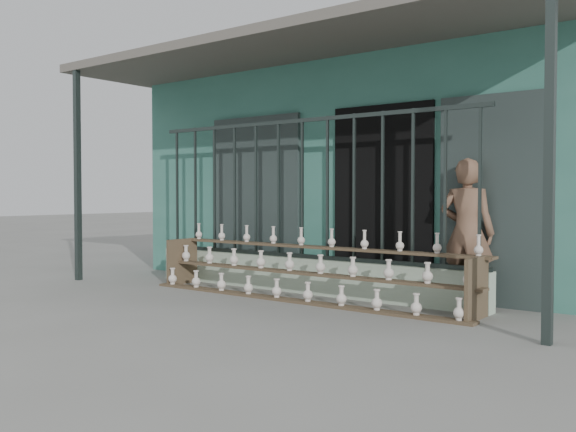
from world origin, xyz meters
The scene contains 6 objects.
ground centered at (0.00, 0.00, 0.00)m, with size 60.00×60.00×0.00m, color slate.
workshop_building centered at (0.00, 4.23, 1.62)m, with size 7.40×6.60×3.21m.
parapet_wall centered at (0.00, 1.30, 0.23)m, with size 5.00×0.20×0.45m, color #ABC1A5.
security_fence centered at (0.00, 1.30, 1.35)m, with size 5.00×0.04×1.80m.
shelf_rack centered at (0.33, 0.89, 0.36)m, with size 4.50×0.68×0.85m.
elderly_woman centered at (2.09, 1.62, 0.84)m, with size 0.61×0.40×1.68m, color brown.
Camera 1 is at (4.90, -5.35, 1.28)m, focal length 40.00 mm.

